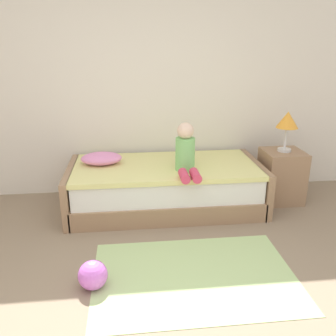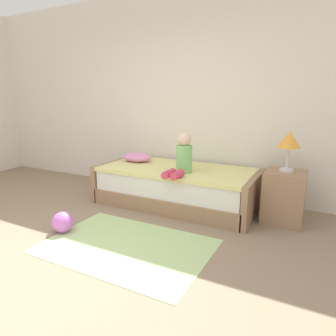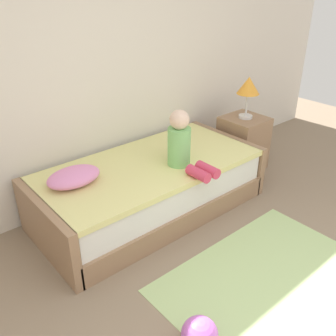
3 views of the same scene
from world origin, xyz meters
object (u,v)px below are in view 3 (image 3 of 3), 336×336
(table_lamp, at_px, (248,87))
(toy_ball, at_px, (200,335))
(pillow, at_px, (74,177))
(child_figure, at_px, (183,145))
(nightstand, at_px, (243,143))
(bed, at_px, (151,187))

(table_lamp, distance_m, toy_ball, 2.60)
(pillow, relative_size, toy_ball, 1.97)
(table_lamp, relative_size, pillow, 1.02)
(child_figure, bearing_deg, toy_ball, -127.95)
(child_figure, bearing_deg, pillow, 159.45)
(nightstand, xyz_separation_m, table_lamp, (0.00, 0.00, 0.64))
(pillow, bearing_deg, nightstand, -1.92)
(table_lamp, relative_size, toy_ball, 2.02)
(nightstand, relative_size, child_figure, 1.18)
(table_lamp, bearing_deg, child_figure, -167.40)
(bed, height_order, pillow, pillow)
(toy_ball, bearing_deg, child_figure, 52.05)
(bed, bearing_deg, table_lamp, 1.35)
(bed, distance_m, child_figure, 0.54)
(nightstand, distance_m, table_lamp, 0.64)
(nightstand, relative_size, pillow, 1.36)
(nightstand, bearing_deg, child_figure, -167.40)
(nightstand, xyz_separation_m, pillow, (-2.04, 0.07, 0.26))
(child_figure, height_order, pillow, child_figure)
(bed, xyz_separation_m, toy_ball, (-0.69, -1.35, -0.13))
(nightstand, height_order, table_lamp, table_lamp)
(bed, xyz_separation_m, child_figure, (0.19, -0.23, 0.46))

